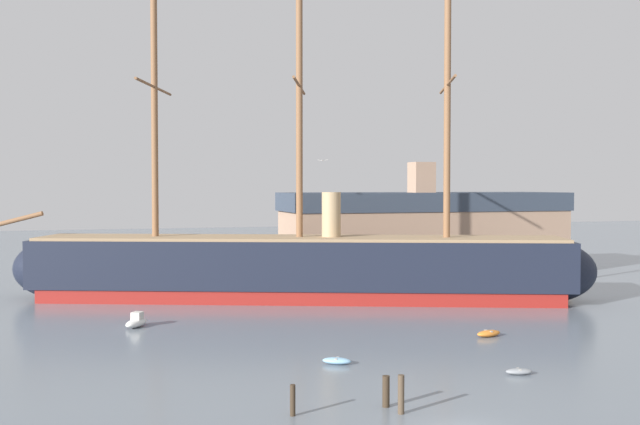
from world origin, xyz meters
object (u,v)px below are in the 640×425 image
object	(u,v)px
dinghy_near_centre	(337,361)
motorboat_alongside_bow	(136,322)
dockside_warehouse_right	(424,233)
dinghy_distant_centre	(251,283)
dinghy_mid_right	(489,333)
mooring_piling_left_pair	(401,394)
seagull_in_flight	(323,160)
mooring_piling_nearest	(386,391)
tall_ship	(299,267)
dinghy_foreground_right	(519,371)
mooring_piling_right_pair	(293,400)

from	to	relation	value
dinghy_near_centre	motorboat_alongside_bow	world-z (taller)	motorboat_alongside_bow
dockside_warehouse_right	dinghy_distant_centre	bearing A→B (deg)	-170.06
dinghy_mid_right	motorboat_alongside_bow	size ratio (longest dim) A/B	0.74
mooring_piling_left_pair	seagull_in_flight	world-z (taller)	seagull_in_flight
dinghy_mid_right	mooring_piling_nearest	size ratio (longest dim) A/B	1.38
tall_ship	mooring_piling_left_pair	distance (m)	44.02
seagull_in_flight	motorboat_alongside_bow	bearing A→B (deg)	164.41
mooring_piling_nearest	motorboat_alongside_bow	bearing A→B (deg)	112.85
dinghy_near_centre	mooring_piling_nearest	size ratio (longest dim) A/B	1.25
motorboat_alongside_bow	dockside_warehouse_right	xyz separation A→B (m)	(43.36, 31.37, 5.55)
dinghy_mid_right	seagull_in_flight	distance (m)	21.51
mooring_piling_nearest	dinghy_foreground_right	bearing A→B (deg)	21.00
tall_ship	seagull_in_flight	world-z (taller)	tall_ship
seagull_in_flight	dinghy_distant_centre	bearing A→B (deg)	90.95
mooring_piling_left_pair	mooring_piling_nearest	bearing A→B (deg)	102.39
dinghy_mid_right	dinghy_distant_centre	distance (m)	42.13
dockside_warehouse_right	seagull_in_flight	bearing A→B (deg)	-126.51
dinghy_near_centre	mooring_piling_right_pair	size ratio (longest dim) A/B	1.30
dinghy_near_centre	motorboat_alongside_bow	xyz separation A→B (m)	(-13.32, 19.35, 0.22)
dinghy_foreground_right	tall_ship	bearing A→B (deg)	98.54
dinghy_mid_right	motorboat_alongside_bow	distance (m)	32.08
dinghy_foreground_right	dinghy_distant_centre	distance (m)	53.16
dinghy_distant_centre	mooring_piling_left_pair	size ratio (longest dim) A/B	0.87
seagull_in_flight	tall_ship	bearing A→B (deg)	82.41
dockside_warehouse_right	seagull_in_flight	distance (m)	45.80
dinghy_distant_centre	seagull_in_flight	world-z (taller)	seagull_in_flight
dinghy_near_centre	motorboat_alongside_bow	size ratio (longest dim) A/B	0.67
seagull_in_flight	dockside_warehouse_right	bearing A→B (deg)	53.49
tall_ship	dinghy_near_centre	world-z (taller)	tall_ship
seagull_in_flight	dinghy_mid_right	bearing A→B (deg)	-35.45
dinghy_mid_right	seagull_in_flight	xyz separation A→B (m)	(-12.41, 8.84, 15.19)
motorboat_alongside_bow	mooring_piling_left_pair	bearing A→B (deg)	-67.61
dinghy_mid_right	mooring_piling_nearest	distance (m)	23.48
tall_ship	dinghy_foreground_right	world-z (taller)	tall_ship
motorboat_alongside_bow	dinghy_foreground_right	bearing A→B (deg)	-46.58
dinghy_near_centre	dinghy_distant_centre	xyz separation A→B (m)	(2.85, 45.95, -0.03)
motorboat_alongside_bow	dockside_warehouse_right	bearing A→B (deg)	35.89
dinghy_mid_right	dinghy_distant_centre	bearing A→B (deg)	107.88
dinghy_mid_right	seagull_in_flight	world-z (taller)	seagull_in_flight
motorboat_alongside_bow	mooring_piling_right_pair	xyz separation A→B (m)	(7.07, -30.48, 0.42)
mooring_piling_nearest	seagull_in_flight	size ratio (longest dim) A/B	2.06
motorboat_alongside_bow	seagull_in_flight	xyz separation A→B (m)	(16.69, -4.66, 15.00)
tall_ship	dinghy_mid_right	xyz separation A→B (m)	(10.24, -25.16, -3.55)
mooring_piling_left_pair	tall_ship	bearing A→B (deg)	82.51
dinghy_mid_right	mooring_piling_right_pair	xyz separation A→B (m)	(-22.04, -16.99, 0.61)
dinghy_mid_right	dockside_warehouse_right	xyz separation A→B (m)	(14.25, 44.86, 5.74)
seagull_in_flight	mooring_piling_right_pair	bearing A→B (deg)	-110.44
tall_ship	motorboat_alongside_bow	bearing A→B (deg)	-148.27
dinghy_near_centre	dockside_warehouse_right	distance (m)	59.23
mooring_piling_right_pair	dinghy_near_centre	bearing A→B (deg)	60.68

